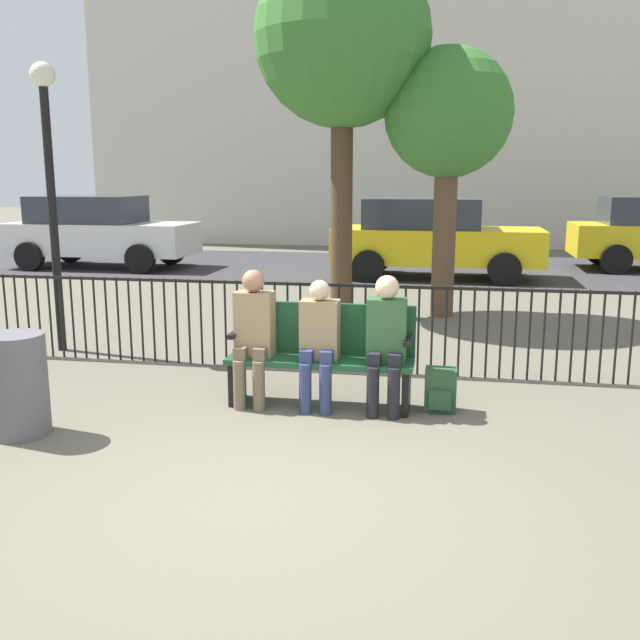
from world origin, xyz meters
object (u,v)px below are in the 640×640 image
(lamp_post, at_px, (49,162))
(parked_car_1, at_px, (433,237))
(park_bench, at_px, (322,351))
(seated_person_0, at_px, (253,331))
(seated_person_2, at_px, (386,337))
(parked_car_0, at_px, (98,231))
(tree_1, at_px, (448,118))
(seated_person_1, at_px, (319,338))
(backpack, at_px, (441,390))
(tree_0, at_px, (343,41))
(trash_bin, at_px, (17,385))

(lamp_post, distance_m, parked_car_1, 8.36)
(parked_car_1, bearing_deg, park_bench, -94.97)
(park_bench, bearing_deg, seated_person_0, -168.16)
(seated_person_2, xyz_separation_m, parked_car_0, (-7.41, 9.06, 0.16))
(tree_1, distance_m, lamp_post, 5.43)
(seated_person_1, distance_m, backpack, 1.18)
(tree_1, bearing_deg, parked_car_0, 150.45)
(tree_0, relative_size, parked_car_1, 1.25)
(seated_person_2, distance_m, lamp_post, 4.61)
(tree_1, height_order, parked_car_1, tree_1)
(park_bench, bearing_deg, parked_car_1, 85.03)
(tree_1, bearing_deg, backpack, -89.23)
(seated_person_1, relative_size, tree_0, 0.22)
(seated_person_0, xyz_separation_m, tree_1, (1.62, 4.62, 2.18))
(lamp_post, distance_m, parked_car_0, 8.31)
(backpack, height_order, trash_bin, trash_bin)
(trash_bin, bearing_deg, seated_person_2, 21.19)
(park_bench, xyz_separation_m, backpack, (1.08, -0.02, -0.30))
(park_bench, relative_size, parked_car_0, 0.40)
(trash_bin, bearing_deg, lamp_post, 113.83)
(backpack, height_order, parked_car_0, parked_car_0)
(seated_person_1, relative_size, lamp_post, 0.35)
(park_bench, relative_size, tree_1, 0.43)
(seated_person_1, bearing_deg, backpack, 6.05)
(seated_person_1, bearing_deg, park_bench, 89.78)
(park_bench, distance_m, parked_car_1, 8.61)
(seated_person_1, distance_m, trash_bin, 2.52)
(backpack, distance_m, parked_car_1, 8.61)
(tree_1, bearing_deg, tree_0, -174.91)
(parked_car_0, distance_m, trash_bin, 11.15)
(backpack, bearing_deg, seated_person_2, -167.06)
(backpack, relative_size, tree_1, 0.10)
(lamp_post, relative_size, trash_bin, 3.98)
(seated_person_1, distance_m, parked_car_0, 11.34)
(seated_person_2, bearing_deg, parked_car_0, 129.27)
(seated_person_0, height_order, lamp_post, lamp_post)
(park_bench, distance_m, seated_person_0, 0.65)
(tree_1, bearing_deg, park_bench, -102.76)
(trash_bin, bearing_deg, park_bench, 28.65)
(park_bench, xyz_separation_m, lamp_post, (-3.44, 1.46, 1.73))
(seated_person_0, relative_size, trash_bin, 1.49)
(seated_person_1, bearing_deg, seated_person_2, 0.30)
(tree_1, distance_m, parked_car_1, 4.56)
(tree_0, distance_m, tree_1, 1.85)
(tree_1, height_order, lamp_post, tree_1)
(park_bench, height_order, seated_person_0, seated_person_0)
(parked_car_1, bearing_deg, trash_bin, -107.02)
(park_bench, relative_size, tree_0, 0.32)
(seated_person_2, distance_m, backpack, 0.70)
(park_bench, bearing_deg, seated_person_2, -12.09)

